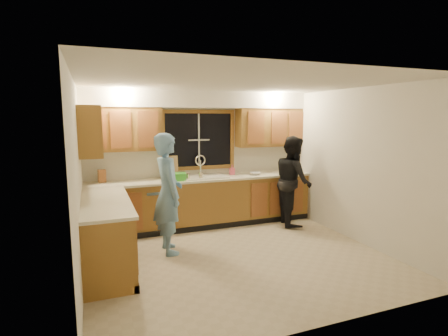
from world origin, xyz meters
The scene contains 26 objects.
floor centered at (0.00, 0.00, 0.00)m, with size 4.20×4.20×0.00m, color #B9AA8E.
ceiling centered at (0.00, 0.00, 2.50)m, with size 4.20×4.20×0.00m, color silver.
wall_back centered at (0.00, 1.90, 1.25)m, with size 4.20×4.20×0.00m, color silver.
wall_left centered at (-2.10, 0.00, 1.25)m, with size 3.80×3.80×0.00m, color silver.
wall_right centered at (2.10, 0.00, 1.25)m, with size 3.80×3.80×0.00m, color silver.
base_cabinets_back centered at (0.00, 1.60, 0.44)m, with size 4.20×0.60×0.88m, color olive.
base_cabinets_left centered at (-1.80, 0.35, 0.44)m, with size 0.60×1.90×0.88m, color olive.
countertop_back centered at (0.00, 1.58, 0.90)m, with size 4.20×0.63×0.04m, color beige.
countertop_left centered at (-1.79, 0.35, 0.90)m, with size 0.63×1.90×0.04m, color beige.
upper_cabinets_left centered at (-1.43, 1.73, 1.83)m, with size 1.35×0.33×0.75m, color olive.
upper_cabinets_right centered at (1.43, 1.73, 1.83)m, with size 1.35×0.33×0.75m, color olive.
upper_cabinets_return centered at (-1.94, 1.12, 1.83)m, with size 0.33×0.90×0.75m, color olive.
soffit centered at (0.00, 1.72, 2.35)m, with size 4.20×0.35×0.30m, color white.
window_frame centered at (0.00, 1.89, 1.60)m, with size 1.44×0.03×1.14m.
sink centered at (0.00, 1.60, 0.86)m, with size 0.86×0.52×0.57m.
dishwasher centered at (-0.85, 1.59, 0.41)m, with size 0.60×0.56×0.82m, color white.
stove centered at (-1.80, -0.22, 0.45)m, with size 0.58×0.75×0.90m, color white.
man centered at (-0.89, 0.56, 0.90)m, with size 0.66×0.43×1.80m, color #699AC7.
woman centered at (1.61, 1.10, 0.84)m, with size 0.82×0.64×1.69m, color black.
knife_block centered at (-1.78, 1.77, 1.03)m, with size 0.12×0.10×0.22m, color #9B592A.
cutting_board centered at (-0.59, 1.82, 1.12)m, with size 0.30×0.02×0.41m, color tan.
dish_crate centered at (-0.51, 1.49, 0.98)m, with size 0.27×0.25×0.13m, color green.
soap_bottle centered at (0.61, 1.71, 1.02)m, with size 0.09×0.09×0.19m, color #D75173.
bowl centered at (1.03, 1.52, 0.95)m, with size 0.21×0.21×0.05m, color silver.
can_left centered at (-0.33, 1.49, 0.97)m, with size 0.06×0.06×0.11m, color beige.
can_right centered at (-0.11, 1.43, 0.99)m, with size 0.07×0.07×0.13m, color beige.
Camera 1 is at (-1.94, -4.50, 2.03)m, focal length 28.00 mm.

